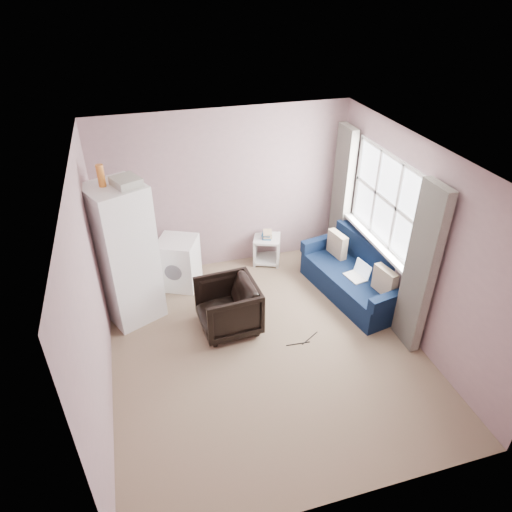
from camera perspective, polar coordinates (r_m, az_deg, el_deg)
The scene contains 8 objects.
room at distance 5.19m, azimuth 1.49°, elevation -1.06°, with size 3.84×4.24×2.54m.
armchair at distance 6.00m, azimuth -3.54°, elevation -6.10°, with size 0.74×0.70×0.76m, color black.
fridge at distance 6.13m, azimuth -16.10°, elevation 0.27°, with size 0.88×0.88×2.20m.
washing_machine at distance 6.89m, azimuth -9.65°, elevation -0.71°, with size 0.72×0.72×0.77m.
side_table at distance 7.40m, azimuth 1.37°, elevation 1.07°, with size 0.53×0.53×0.56m.
sofa at distance 6.83m, azimuth 12.59°, elevation -2.57°, with size 1.11×1.87×0.78m.
window_dressing at distance 6.46m, azimuth 14.74°, elevation 3.53°, with size 0.17×2.62×2.18m.
floor_cables at distance 6.06m, azimuth 6.01°, elevation -10.51°, with size 0.48×0.18×0.01m.
Camera 1 is at (-1.30, -4.11, 4.11)m, focal length 32.00 mm.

